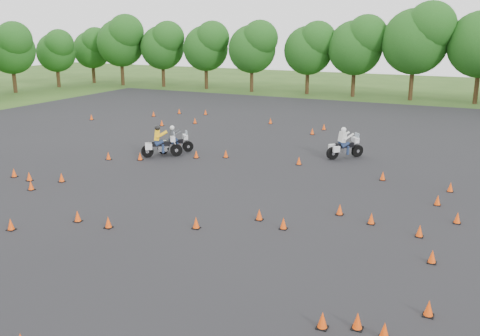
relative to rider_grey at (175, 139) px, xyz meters
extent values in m
plane|color=#2D5119|center=(7.09, -9.63, -0.88)|extent=(140.00, 140.00, 0.00)
plane|color=black|center=(7.09, -3.63, -0.87)|extent=(62.00, 62.00, 0.00)
cone|color=#FF4B0A|center=(13.67, -7.20, -0.65)|extent=(0.26, 0.26, 0.45)
cone|color=#FF4B0A|center=(-3.93, 9.28, -0.65)|extent=(0.26, 0.26, 0.45)
cone|color=#FF4B0A|center=(-5.81, 7.31, -0.65)|extent=(0.26, 0.26, 0.45)
cone|color=#FF4B0A|center=(16.29, -9.99, -0.65)|extent=(0.26, 0.26, 0.45)
cone|color=#FF4B0A|center=(-4.78, -8.33, -0.65)|extent=(0.26, 0.26, 0.45)
cone|color=#FF4B0A|center=(12.24, -6.69, -0.65)|extent=(0.26, 0.26, 0.45)
cone|color=#FF4B0A|center=(6.28, 11.13, -0.65)|extent=(0.26, 0.26, 0.45)
cone|color=#FF4B0A|center=(14.94, -15.07, -0.65)|extent=(0.26, 0.26, 0.45)
cone|color=#FF4B0A|center=(-5.23, 13.43, -0.65)|extent=(0.26, 0.26, 0.45)
cone|color=#FF4B0A|center=(-3.52, -8.50, -0.65)|extent=(0.26, 0.26, 0.45)
cone|color=#FF4B0A|center=(2.77, -12.01, -0.65)|extent=(0.26, 0.26, 0.45)
cone|color=#FF4B0A|center=(-12.63, 7.07, -0.65)|extent=(0.26, 0.26, 0.45)
cone|color=#FF4B0A|center=(16.80, -5.66, -0.65)|extent=(0.26, 0.26, 0.45)
cone|color=#FF4B0A|center=(15.60, -7.77, -0.65)|extent=(0.26, 0.26, 0.45)
cone|color=#FF4B0A|center=(15.86, -3.64, -0.65)|extent=(0.26, 0.26, 0.45)
cone|color=#FF4B0A|center=(10.65, -9.22, -0.65)|extent=(0.26, 0.26, 0.45)
cone|color=#FF4B0A|center=(15.68, -15.25, -0.65)|extent=(0.26, 0.26, 0.45)
cone|color=#FF4B0A|center=(16.57, -13.59, -0.65)|extent=(0.26, 0.26, 0.45)
cone|color=#FF4B0A|center=(7.52, -10.62, -0.65)|extent=(0.26, 0.26, 0.45)
cone|color=#FF4B0A|center=(-2.66, -3.23, -0.65)|extent=(0.26, 0.26, 0.45)
cone|color=#FF4B0A|center=(14.09, -15.43, -0.65)|extent=(0.26, 0.26, 0.45)
cone|color=#FF4B0A|center=(1.05, -13.85, -0.65)|extent=(0.26, 0.26, 0.45)
cone|color=#FF4B0A|center=(16.21, -1.30, -0.65)|extent=(0.26, 0.26, 0.45)
cone|color=#FF4B0A|center=(-7.64, 12.94, -0.65)|extent=(0.26, 0.26, 0.45)
cone|color=#FF4B0A|center=(9.41, -8.70, -0.65)|extent=(0.26, 0.26, 0.45)
cone|color=#FF4B0A|center=(6.01, 9.07, -0.65)|extent=(0.26, 0.26, 0.45)
cone|color=#FF4B0A|center=(1.64, 11.78, -0.65)|extent=(0.26, 0.26, 0.45)
cone|color=#FF4B0A|center=(4.35, -12.04, -0.65)|extent=(0.26, 0.26, 0.45)
cone|color=#FF4B0A|center=(-2.23, -9.64, -0.65)|extent=(0.26, 0.26, 0.45)
cone|color=#FF4B0A|center=(-1.89, -7.94, -0.65)|extent=(0.26, 0.26, 0.45)
cone|color=#FF4B0A|center=(12.90, -0.68, -0.65)|extent=(0.26, 0.26, 0.45)
cone|color=#FF4B0A|center=(7.96, 0.45, -0.65)|extent=(0.26, 0.26, 0.45)
cone|color=#FF4B0A|center=(3.42, 0.19, -0.65)|extent=(0.26, 0.26, 0.45)
cone|color=#FF4B0A|center=(-0.89, -2.53, -0.65)|extent=(0.26, 0.26, 0.45)
cone|color=#FF4B0A|center=(-8.91, 10.75, -0.65)|extent=(0.26, 0.26, 0.45)
cone|color=#FF4B0A|center=(1.86, -0.66, -0.65)|extent=(0.26, 0.26, 0.45)
camera|label=1|loc=(17.46, -27.74, 6.94)|focal=40.00mm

